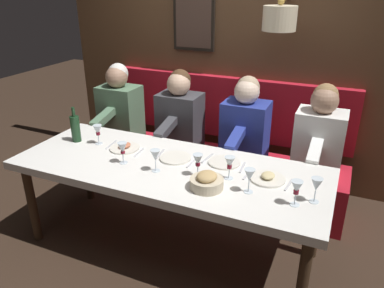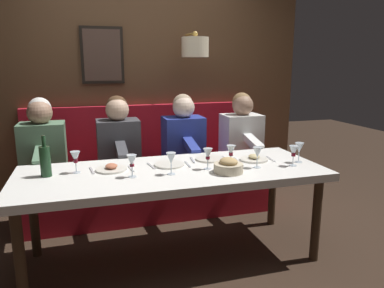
{
  "view_description": "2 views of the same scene",
  "coord_description": "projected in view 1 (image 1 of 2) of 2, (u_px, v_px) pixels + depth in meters",
  "views": [
    {
      "loc": [
        -2.18,
        -1.15,
        1.99
      ],
      "look_at": [
        0.05,
        -0.17,
        0.92
      ],
      "focal_mm": 34.99,
      "sensor_mm": 36.0,
      "label": 1
    },
    {
      "loc": [
        -2.62,
        0.62,
        1.54
      ],
      "look_at": [
        0.05,
        -0.17,
        0.92
      ],
      "focal_mm": 34.14,
      "sensor_mm": 36.0,
      "label": 2
    }
  ],
  "objects": [
    {
      "name": "diner_near",
      "position": [
        245.0,
        123.0,
        3.34
      ],
      "size": [
        0.6,
        0.4,
        0.79
      ],
      "color": "#283893",
      "rests_on": "banquette_bench"
    },
    {
      "name": "wine_glass_6",
      "position": [
        297.0,
        188.0,
        2.22
      ],
      "size": [
        0.07,
        0.07,
        0.16
      ],
      "color": "silver",
      "rests_on": "dining_table"
    },
    {
      "name": "wine_glass_5",
      "position": [
        230.0,
        163.0,
        2.52
      ],
      "size": [
        0.07,
        0.07,
        0.16
      ],
      "color": "silver",
      "rests_on": "dining_table"
    },
    {
      "name": "ground_plane",
      "position": [
        171.0,
        246.0,
        3.05
      ],
      "size": [
        12.0,
        12.0,
        0.0
      ],
      "primitive_type": "plane",
      "color": "#332319"
    },
    {
      "name": "bread_bowl",
      "position": [
        207.0,
        182.0,
        2.43
      ],
      "size": [
        0.22,
        0.22,
        0.12
      ],
      "color": "beige",
      "rests_on": "dining_table"
    },
    {
      "name": "banquette_bench",
      "position": [
        210.0,
        174.0,
        3.7
      ],
      "size": [
        0.52,
        2.53,
        0.45
      ],
      "primitive_type": "cube",
      "color": "red",
      "rests_on": "ground_plane"
    },
    {
      "name": "diner_nearest",
      "position": [
        320.0,
        134.0,
        3.11
      ],
      "size": [
        0.6,
        0.4,
        0.79
      ],
      "color": "white",
      "rests_on": "banquette_bench"
    },
    {
      "name": "wine_glass_7",
      "position": [
        249.0,
        176.0,
        2.35
      ],
      "size": [
        0.07,
        0.07,
        0.16
      ],
      "color": "silver",
      "rests_on": "dining_table"
    },
    {
      "name": "dining_table",
      "position": [
        169.0,
        173.0,
        2.78
      ],
      "size": [
        0.9,
        2.33,
        0.74
      ],
      "color": "silver",
      "rests_on": "ground_plane"
    },
    {
      "name": "wine_glass_4",
      "position": [
        123.0,
        149.0,
        2.74
      ],
      "size": [
        0.07,
        0.07,
        0.16
      ],
      "color": "silver",
      "rests_on": "dining_table"
    },
    {
      "name": "place_setting_0",
      "position": [
        224.0,
        162.0,
        2.78
      ],
      "size": [
        0.24,
        0.32,
        0.01
      ],
      "color": "silver",
      "rests_on": "dining_table"
    },
    {
      "name": "back_wall_panel",
      "position": [
        234.0,
        48.0,
        3.72
      ],
      "size": [
        0.59,
        3.73,
        2.9
      ],
      "color": "brown",
      "rests_on": "ground_plane"
    },
    {
      "name": "wine_bottle",
      "position": [
        75.0,
        128.0,
        3.12
      ],
      "size": [
        0.08,
        0.08,
        0.3
      ],
      "color": "#19381E",
      "rests_on": "dining_table"
    },
    {
      "name": "place_setting_1",
      "position": [
        125.0,
        147.0,
        3.01
      ],
      "size": [
        0.24,
        0.32,
        0.05
      ],
      "color": "silver",
      "rests_on": "dining_table"
    },
    {
      "name": "wine_glass_1",
      "position": [
        98.0,
        131.0,
        3.07
      ],
      "size": [
        0.07,
        0.07,
        0.16
      ],
      "color": "silver",
      "rests_on": "dining_table"
    },
    {
      "name": "diner_middle",
      "position": [
        180.0,
        114.0,
        3.58
      ],
      "size": [
        0.6,
        0.4,
        0.79
      ],
      "color": "#3D3D42",
      "rests_on": "banquette_bench"
    },
    {
      "name": "place_setting_3",
      "position": [
        268.0,
        178.0,
        2.54
      ],
      "size": [
        0.24,
        0.32,
        0.05
      ],
      "color": "silver",
      "rests_on": "dining_table"
    },
    {
      "name": "place_setting_2",
      "position": [
        176.0,
        158.0,
        2.85
      ],
      "size": [
        0.24,
        0.32,
        0.01
      ],
      "color": "silver",
      "rests_on": "dining_table"
    },
    {
      "name": "wine_glass_2",
      "position": [
        155.0,
        156.0,
        2.62
      ],
      "size": [
        0.07,
        0.07,
        0.16
      ],
      "color": "silver",
      "rests_on": "dining_table"
    },
    {
      "name": "diner_far",
      "position": [
        120.0,
        105.0,
        3.83
      ],
      "size": [
        0.6,
        0.4,
        0.79
      ],
      "color": "#567A5B",
      "rests_on": "banquette_bench"
    },
    {
      "name": "wine_glass_3",
      "position": [
        198.0,
        161.0,
        2.56
      ],
      "size": [
        0.07,
        0.07,
        0.16
      ],
      "color": "silver",
      "rests_on": "dining_table"
    },
    {
      "name": "wine_glass_0",
      "position": [
        316.0,
        185.0,
        2.25
      ],
      "size": [
        0.07,
        0.07,
        0.16
      ],
      "color": "silver",
      "rests_on": "dining_table"
    }
  ]
}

